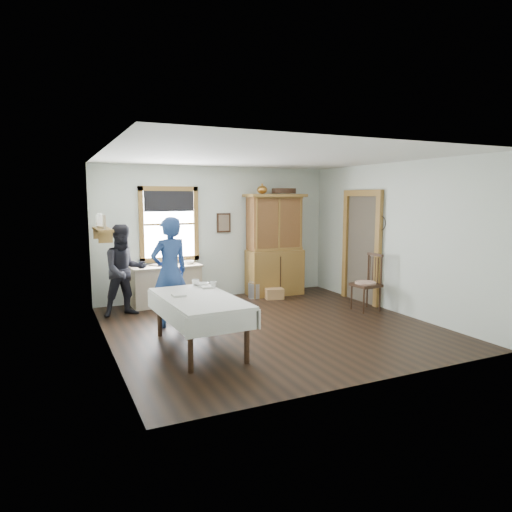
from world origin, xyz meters
name	(u,v)px	position (x,y,z in m)	size (l,w,h in m)	color
room	(270,244)	(0.00, 0.00, 1.35)	(5.01, 5.01, 2.70)	black
window	(169,220)	(-1.00, 2.47, 1.63)	(1.18, 0.07, 1.48)	white
doorway	(362,244)	(2.46, 0.85, 1.16)	(0.09, 1.14, 2.22)	#494034
wall_shelf	(102,228)	(-2.37, 1.54, 1.57)	(0.24, 1.00, 0.44)	olive
framed_picture	(224,223)	(0.15, 2.46, 1.55)	(0.30, 0.04, 0.40)	#361F13
rug_beater	(381,217)	(2.45, 0.30, 1.72)	(0.27, 0.27, 0.01)	black
work_counter	(166,285)	(-1.16, 2.18, 0.39)	(1.35, 0.51, 0.77)	tan
china_hutch	(275,245)	(1.19, 2.16, 1.07)	(1.26, 0.60, 2.15)	olive
dining_table	(199,323)	(-1.38, -0.56, 0.37)	(0.96, 1.83, 0.73)	silver
spindle_chair	(366,282)	(2.06, 0.20, 0.53)	(0.49, 0.49, 1.06)	#361F13
pail	(255,290)	(0.67, 2.04, 0.15)	(0.29, 0.29, 0.31)	gray
wicker_basket	(274,294)	(0.98, 1.77, 0.11)	(0.37, 0.26, 0.22)	#9F7248
woman_blue	(170,276)	(-1.45, 0.72, 0.82)	(0.60, 0.39, 1.64)	navy
figure_dark	(125,274)	(-2.01, 1.70, 0.75)	(0.73, 0.56, 1.49)	black
table_cup_a	(196,282)	(-1.16, 0.25, 0.78)	(0.12, 0.12, 0.09)	white
table_cup_b	(213,285)	(-0.99, -0.05, 0.78)	(0.10, 0.10, 0.10)	white
table_bowl	(202,284)	(-1.10, 0.14, 0.76)	(0.23, 0.23, 0.06)	white
counter_book	(155,266)	(-1.37, 2.16, 0.78)	(0.18, 0.24, 0.02)	brown
counter_bowl	(189,262)	(-0.69, 2.21, 0.80)	(0.21, 0.21, 0.07)	white
shelf_bowl	(102,226)	(-2.37, 1.55, 1.60)	(0.22, 0.22, 0.05)	white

